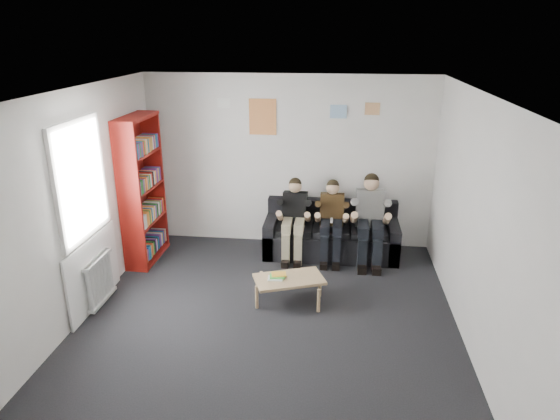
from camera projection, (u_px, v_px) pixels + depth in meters
The scene contains 14 objects.
room_shell at pixel (266, 218), 5.50m from camera, with size 5.00×5.00×5.00m.
sofa at pixel (331, 236), 7.76m from camera, with size 2.04×0.83×0.79m.
bookshelf at pixel (143, 190), 7.31m from camera, with size 0.33×0.98×2.18m.
coffee_table at pixel (289, 281), 6.33m from camera, with size 0.86×0.47×0.34m.
game_cases at pixel (277, 276), 6.31m from camera, with size 0.22×0.19×0.04m.
person_left at pixel (294, 219), 7.54m from camera, with size 0.37×0.78×1.21m.
person_middle at pixel (332, 221), 7.48m from camera, with size 0.36×0.77×1.20m.
person_right at pixel (370, 220), 7.40m from camera, with size 0.42×0.89×1.32m.
radiator at pixel (100, 280), 6.26m from camera, with size 0.10×0.64×0.60m.
window at pixel (87, 229), 6.04m from camera, with size 0.05×1.30×2.36m.
poster_large at pixel (263, 117), 7.63m from camera, with size 0.42×0.01×0.55m, color gold.
poster_blue at pixel (338, 112), 7.47m from camera, with size 0.25×0.01×0.20m, color #4297E1.
poster_pink at pixel (372, 109), 7.40m from camera, with size 0.22×0.01×0.18m, color #C13C73.
poster_sign at pixel (224, 103), 7.63m from camera, with size 0.20×0.01×0.14m, color white.
Camera 1 is at (0.74, -5.09, 3.31)m, focal length 32.00 mm.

